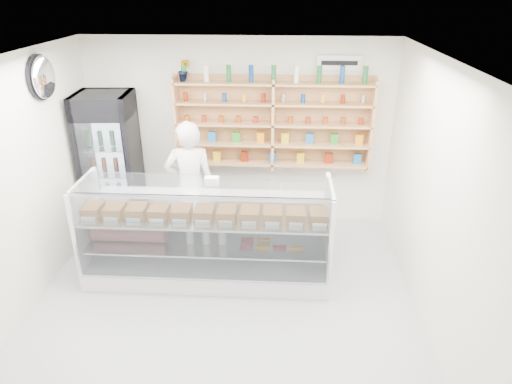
{
  "coord_description": "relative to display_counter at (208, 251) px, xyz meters",
  "views": [
    {
      "loc": [
        0.63,
        -4.05,
        3.47
      ],
      "look_at": [
        0.34,
        0.9,
        1.18
      ],
      "focal_mm": 32.0,
      "sensor_mm": 36.0,
      "label": 1
    }
  ],
  "objects": [
    {
      "name": "room",
      "position": [
        0.27,
        -0.84,
        1.04
      ],
      "size": [
        5.0,
        5.0,
        5.0
      ],
      "color": "#9C9CA0",
      "rests_on": "ground"
    },
    {
      "name": "display_counter",
      "position": [
        0.0,
        0.0,
        0.0
      ],
      "size": [
        3.03,
        0.9,
        1.32
      ],
      "color": "white",
      "rests_on": "floor"
    },
    {
      "name": "shop_worker",
      "position": [
        -0.34,
        0.76,
        0.56
      ],
      "size": [
        0.73,
        0.53,
        1.84
      ],
      "primitive_type": "imported",
      "rotation": [
        0.0,
        0.0,
        3.28
      ],
      "color": "silver",
      "rests_on": "floor"
    },
    {
      "name": "drinks_cooler",
      "position": [
        -1.55,
        1.13,
        0.69
      ],
      "size": [
        0.81,
        0.79,
        2.1
      ],
      "rotation": [
        0.0,
        0.0,
        0.07
      ],
      "color": "black",
      "rests_on": "floor"
    },
    {
      "name": "wall_shelving",
      "position": [
        0.77,
        1.5,
        1.23
      ],
      "size": [
        2.84,
        0.28,
        1.33
      ],
      "color": "tan",
      "rests_on": "back_wall"
    },
    {
      "name": "potted_plant",
      "position": [
        -0.48,
        1.5,
        1.99
      ],
      "size": [
        0.18,
        0.15,
        0.31
      ],
      "primitive_type": "imported",
      "rotation": [
        0.0,
        0.0,
        0.04
      ],
      "color": "#1E6626",
      "rests_on": "wall_shelving"
    },
    {
      "name": "security_mirror",
      "position": [
        -1.9,
        0.36,
        2.09
      ],
      "size": [
        0.15,
        0.5,
        0.5
      ],
      "primitive_type": "ellipsoid",
      "color": "silver",
      "rests_on": "left_wall"
    },
    {
      "name": "wall_sign",
      "position": [
        1.67,
        1.63,
        2.09
      ],
      "size": [
        0.62,
        0.03,
        0.2
      ],
      "primitive_type": "cube",
      "color": "white",
      "rests_on": "back_wall"
    }
  ]
}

